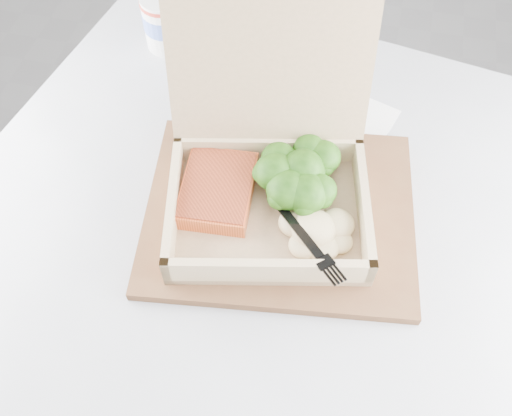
% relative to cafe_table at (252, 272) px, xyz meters
% --- Properties ---
extents(cafe_table, '(0.88, 0.88, 0.71)m').
position_rel_cafe_table_xyz_m(cafe_table, '(0.00, 0.00, 0.00)').
color(cafe_table, black).
rests_on(cafe_table, floor).
extents(serving_tray, '(0.37, 0.31, 0.01)m').
position_rel_cafe_table_xyz_m(serving_tray, '(0.04, -0.00, 0.19)').
color(serving_tray, brown).
rests_on(serving_tray, cafe_table).
extents(takeout_container, '(0.28, 0.28, 0.22)m').
position_rel_cafe_table_xyz_m(takeout_container, '(0.02, 0.02, 0.25)').
color(takeout_container, tan).
rests_on(takeout_container, serving_tray).
extents(salmon_fillet, '(0.09, 0.12, 0.02)m').
position_rel_cafe_table_xyz_m(salmon_fillet, '(-0.04, -0.01, 0.22)').
color(salmon_fillet, '#DC5C2B').
rests_on(salmon_fillet, takeout_container).
extents(broccoli_pile, '(0.12, 0.12, 0.04)m').
position_rel_cafe_table_xyz_m(broccoli_pile, '(0.06, 0.03, 0.23)').
color(broccoli_pile, '#38791A').
rests_on(broccoli_pile, takeout_container).
extents(mashed_potatoes, '(0.09, 0.08, 0.03)m').
position_rel_cafe_table_xyz_m(mashed_potatoes, '(0.09, -0.04, 0.22)').
color(mashed_potatoes, beige).
rests_on(mashed_potatoes, takeout_container).
extents(plastic_fork, '(0.10, 0.12, 0.02)m').
position_rel_cafe_table_xyz_m(plastic_fork, '(0.06, -0.04, 0.23)').
color(plastic_fork, black).
rests_on(plastic_fork, mashed_potatoes).
extents(paper_cup, '(0.07, 0.07, 0.09)m').
position_rel_cafe_table_xyz_m(paper_cup, '(-0.20, 0.28, 0.23)').
color(paper_cup, silver).
rests_on(paper_cup, cafe_table).
extents(receipt, '(0.12, 0.17, 0.00)m').
position_rel_cafe_table_xyz_m(receipt, '(0.11, 0.15, 0.18)').
color(receipt, white).
rests_on(receipt, cafe_table).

